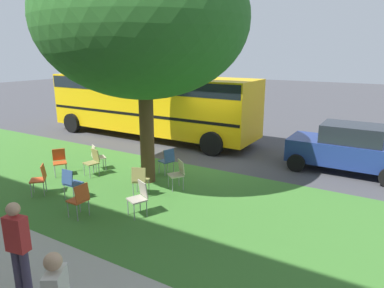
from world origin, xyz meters
The scene contains 16 objects.
ground centered at (0.00, 0.00, 0.00)m, with size 80.00×80.00×0.00m, color #424247.
grass_verge centered at (0.00, 3.20, 0.00)m, with size 48.00×6.00×0.01m, color #3D752D.
street_tree centered at (0.54, 2.29, 4.84)m, with size 6.05×6.05×7.09m.
chair_0 centered at (2.51, 4.72, 0.52)m, with size 0.59×0.59×0.88m.
chair_1 centered at (2.72, 2.34, 0.52)m, with size 0.57×0.57×0.88m.
chair_2 centered at (-0.76, 4.30, 0.52)m, with size 0.55×0.55×0.88m.
chair_3 centered at (0.39, 1.44, 0.52)m, with size 0.53×0.53×0.88m.
chair_4 centered at (2.43, 2.80, 0.52)m, with size 0.50×0.51×0.88m.
chair_5 centered at (0.42, 5.15, 0.52)m, with size 0.44×0.43×0.88m.
chair_6 centered at (3.40, 3.34, 0.52)m, with size 0.58×0.58×0.88m.
chair_7 centered at (-0.62, 2.34, 0.52)m, with size 0.58×0.58×0.88m.
chair_8 centered at (1.49, 4.50, 0.52)m, with size 0.43×0.43×0.88m.
chair_9 centered at (-0.01, 3.35, 0.52)m, with size 0.54×0.54×0.88m.
parked_car centered at (-4.67, -1.92, 0.84)m, with size 3.70×1.92×1.65m.
school_bus centered at (4.14, -2.51, 1.76)m, with size 10.40×2.80×2.88m.
pedestrian_0 centered at (-1.00, 7.64, 0.93)m, with size 0.39×0.26×1.69m.
Camera 1 is at (-6.01, 10.50, 3.98)m, focal length 32.61 mm.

